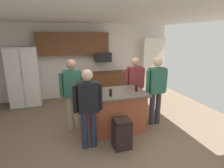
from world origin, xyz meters
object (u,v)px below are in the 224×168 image
at_px(microwave_over_range, 103,57).
at_px(kitchen_island, 116,110).
at_px(person_elder_center, 135,83).
at_px(person_host_foreground, 72,90).
at_px(refrigerator, 24,77).
at_px(person_guest_left, 156,87).
at_px(person_guest_by_door, 88,105).
at_px(tumbler_amber, 136,88).
at_px(mug_blue_stoneware, 95,91).
at_px(trash_bin, 122,133).
at_px(glass_short_whisky, 111,93).
at_px(mug_ceramic_white, 98,93).

height_order(microwave_over_range, kitchen_island, microwave_over_range).
bearing_deg(microwave_over_range, person_elder_center, -77.81).
bearing_deg(person_host_foreground, refrigerator, 140.46).
height_order(kitchen_island, person_elder_center, person_elder_center).
distance_m(kitchen_island, person_guest_left, 1.16).
relative_size(microwave_over_range, person_guest_by_door, 0.35).
distance_m(person_elder_center, person_guest_left, 0.70).
bearing_deg(tumbler_amber, kitchen_island, 171.12).
height_order(person_guest_by_door, person_guest_left, person_guest_left).
xyz_separation_m(mug_blue_stoneware, trash_bin, (0.35, -0.87, -0.68)).
distance_m(person_elder_center, tumbler_amber, 0.71).
relative_size(kitchen_island, person_guest_left, 0.80).
distance_m(microwave_over_range, kitchen_island, 2.69).
bearing_deg(refrigerator, tumbler_amber, -41.57).
bearing_deg(mug_blue_stoneware, person_guest_by_door, -112.32).
xyz_separation_m(glass_short_whisky, mug_ceramic_white, (-0.24, 0.18, -0.03)).
distance_m(person_host_foreground, trash_bin, 1.52).
distance_m(person_guest_by_door, person_guest_left, 1.86).
relative_size(person_guest_by_door, mug_blue_stoneware, 13.34).
bearing_deg(person_guest_by_door, person_host_foreground, 65.94).
relative_size(person_elder_center, mug_ceramic_white, 12.49).
xyz_separation_m(kitchen_island, glass_short_whisky, (-0.20, -0.25, 0.54)).
height_order(person_guest_by_door, trash_bin, person_guest_by_door).
height_order(refrigerator, kitchen_island, refrigerator).
bearing_deg(mug_blue_stoneware, person_guest_left, -5.78).
height_order(kitchen_island, glass_short_whisky, glass_short_whisky).
distance_m(refrigerator, microwave_over_range, 2.65).
relative_size(glass_short_whisky, mug_ceramic_white, 1.26).
bearing_deg(refrigerator, person_host_foreground, -57.50).
distance_m(microwave_over_range, mug_ceramic_white, 2.72).
xyz_separation_m(person_host_foreground, mug_ceramic_white, (0.51, -0.39, -0.00)).
height_order(person_guest_left, trash_bin, person_guest_left).
distance_m(microwave_over_range, tumbler_amber, 2.61).
bearing_deg(person_guest_left, person_elder_center, -62.32).
bearing_deg(trash_bin, microwave_over_range, 82.10).
height_order(refrigerator, person_host_foreground, refrigerator).
xyz_separation_m(person_host_foreground, mug_blue_stoneware, (0.49, -0.20, 0.00)).
bearing_deg(person_guest_left, microwave_over_range, -71.93).
distance_m(refrigerator, person_guest_by_door, 3.31).
xyz_separation_m(refrigerator, person_guest_left, (3.31, -2.41, 0.06)).
distance_m(microwave_over_range, glass_short_whisky, 2.83).
xyz_separation_m(refrigerator, person_elder_center, (3.01, -1.79, 0.01)).
distance_m(microwave_over_range, person_guest_by_door, 3.29).
bearing_deg(trash_bin, mug_blue_stoneware, 111.76).
xyz_separation_m(microwave_over_range, glass_short_whisky, (-0.53, -2.74, -0.43)).
bearing_deg(kitchen_island, person_elder_center, 38.30).
bearing_deg(person_guest_by_door, person_elder_center, 0.42).
height_order(kitchen_island, person_guest_by_door, person_guest_by_door).
bearing_deg(tumbler_amber, person_guest_left, 3.22).
height_order(microwave_over_range, trash_bin, microwave_over_range).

